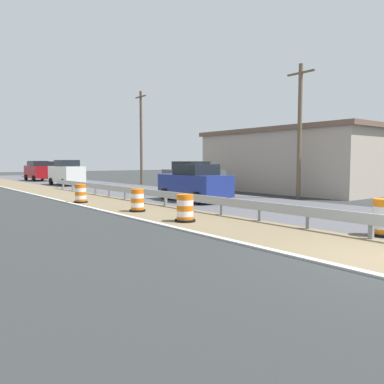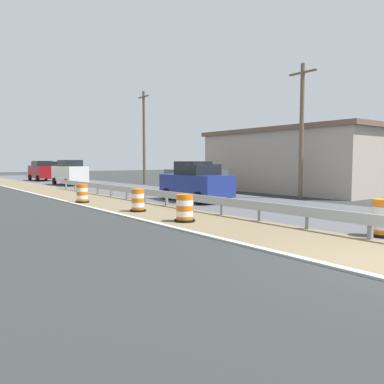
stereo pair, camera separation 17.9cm
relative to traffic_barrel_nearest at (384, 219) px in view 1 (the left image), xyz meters
name	(u,v)px [view 1 (the left image)]	position (x,y,z in m)	size (l,w,h in m)	color
curb_near_edge	(367,274)	(-4.00, -1.65, -0.48)	(0.20, 120.00, 0.11)	#ADADA8
traffic_barrel_nearest	(384,219)	(0.00, 0.00, 0.00)	(0.74, 0.74, 1.06)	orange
traffic_barrel_close	(185,209)	(-2.90, 5.57, -0.05)	(0.74, 0.74, 0.97)	orange
traffic_barrel_mid	(137,201)	(-2.85, 9.02, -0.05)	(0.68, 0.68, 0.96)	orange
traffic_barrel_far	(81,194)	(-3.42, 13.87, -0.05)	(0.70, 0.70, 0.96)	orange
car_lead_near_lane	(194,183)	(1.74, 10.94, 0.51)	(2.13, 4.46, 1.98)	navy
car_trailing_near_lane	(53,170)	(5.01, 44.20, 0.58)	(2.23, 4.18, 2.13)	maroon
car_lead_far_lane	(38,171)	(1.63, 38.81, 0.61)	(2.05, 4.45, 2.19)	maroon
car_mid_far_lane	(35,169)	(4.96, 51.86, 0.58)	(2.00, 4.44, 2.13)	#4C5156
car_trailing_far_lane	(66,173)	(1.26, 28.91, 0.64)	(1.99, 4.71, 2.25)	silver
car_distant_a	(192,177)	(4.87, 15.17, 0.59)	(2.15, 4.63, 2.13)	#4C5156
roadside_shop_near	(301,160)	(12.51, 12.10, 1.72)	(8.64, 12.96, 4.37)	#AD9E8E
utility_pole_near	(300,129)	(7.39, 8.46, 3.47)	(0.24, 1.80, 7.59)	brown
utility_pole_mid	(141,136)	(7.27, 25.96, 3.95)	(0.24, 1.80, 8.55)	brown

